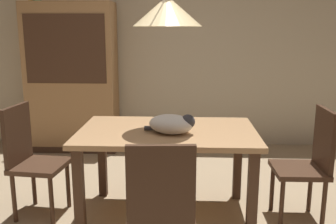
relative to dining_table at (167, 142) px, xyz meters
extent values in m
cube|color=beige|center=(-0.01, 2.14, 0.80)|extent=(6.40, 0.10, 2.90)
cube|color=tan|center=(0.00, 0.00, 0.08)|extent=(1.40, 0.90, 0.04)
cube|color=#472D1E|center=(-0.62, -0.39, -0.29)|extent=(0.07, 0.07, 0.71)
cube|color=#472D1E|center=(0.62, -0.39, -0.29)|extent=(0.07, 0.07, 0.71)
cube|color=#472D1E|center=(-0.62, 0.39, -0.29)|extent=(0.07, 0.07, 0.71)
cube|color=#472D1E|center=(0.62, 0.39, -0.29)|extent=(0.07, 0.07, 0.71)
cube|color=#472D1E|center=(-1.05, 0.00, -0.22)|extent=(0.44, 0.44, 0.04)
cube|color=#40291B|center=(-1.23, 0.02, 0.04)|extent=(0.08, 0.38, 0.48)
cylinder|color=#472D1E|center=(-0.91, -0.18, -0.44)|extent=(0.04, 0.04, 0.41)
cylinder|color=#472D1E|center=(-0.87, 0.14, -0.44)|extent=(0.04, 0.04, 0.41)
cylinder|color=#472D1E|center=(-1.23, -0.14, -0.44)|extent=(0.04, 0.04, 0.41)
cylinder|color=#472D1E|center=(-1.19, 0.18, -0.44)|extent=(0.04, 0.04, 0.41)
cube|color=#472D1E|center=(1.05, 0.00, -0.22)|extent=(0.40, 0.40, 0.04)
cube|color=#40291B|center=(1.23, 0.00, 0.04)|extent=(0.04, 0.38, 0.48)
cylinder|color=#472D1E|center=(0.89, 0.16, -0.44)|extent=(0.04, 0.04, 0.41)
cylinder|color=#472D1E|center=(0.89, -0.16, -0.44)|extent=(0.04, 0.04, 0.41)
cylinder|color=#472D1E|center=(1.21, 0.16, -0.44)|extent=(0.04, 0.04, 0.41)
cylinder|color=#472D1E|center=(1.21, -0.16, -0.44)|extent=(0.04, 0.04, 0.41)
cube|color=#472D1E|center=(0.00, -0.80, -0.22)|extent=(0.42, 0.42, 0.04)
cube|color=#40291B|center=(0.01, -0.98, 0.04)|extent=(0.38, 0.06, 0.48)
ellipsoid|color=silver|center=(0.03, -0.11, 0.18)|extent=(0.38, 0.30, 0.15)
sphere|color=#333338|center=(0.16, -0.13, 0.20)|extent=(0.11, 0.11, 0.11)
cylinder|color=#333338|center=(-0.09, -0.05, 0.13)|extent=(0.18, 0.04, 0.04)
cone|color=beige|center=(0.00, 0.00, 1.01)|extent=(0.52, 0.52, 0.22)
cube|color=#A87A4C|center=(-1.29, 1.81, 0.28)|extent=(1.10, 0.44, 1.85)
cube|color=#472D1E|center=(-1.29, 1.58, 0.65)|extent=(0.97, 0.01, 0.81)
cube|color=#472D1E|center=(-1.29, 1.81, -0.61)|extent=(1.12, 0.45, 0.08)
camera|label=1|loc=(0.14, -2.91, 0.89)|focal=40.69mm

